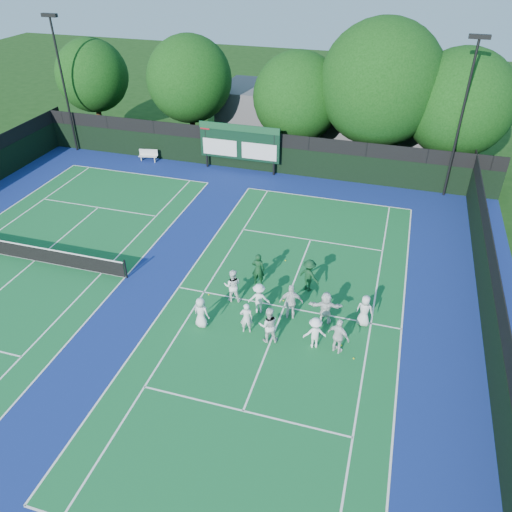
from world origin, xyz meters
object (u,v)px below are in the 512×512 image
(tennis_net, at_px, (33,253))
(bench, at_px, (148,155))
(coach_left, at_px, (258,269))
(scoreboard, at_px, (239,143))

(tennis_net, bearing_deg, bench, 91.52)
(tennis_net, height_order, coach_left, coach_left)
(bench, bearing_deg, coach_left, -45.55)
(scoreboard, height_order, bench, scoreboard)
(scoreboard, bearing_deg, bench, -178.29)
(scoreboard, relative_size, coach_left, 3.35)
(tennis_net, xyz_separation_m, coach_left, (12.27, 1.47, 0.40))
(coach_left, bearing_deg, bench, -48.54)
(scoreboard, height_order, tennis_net, scoreboard)
(scoreboard, height_order, coach_left, scoreboard)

